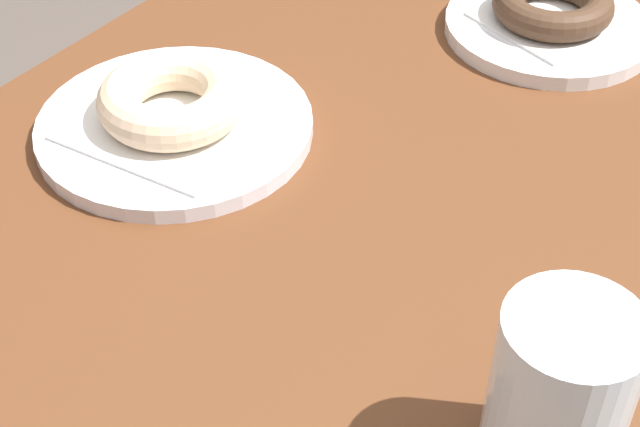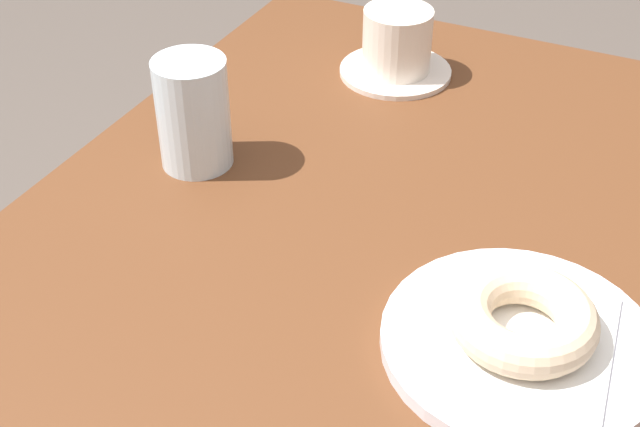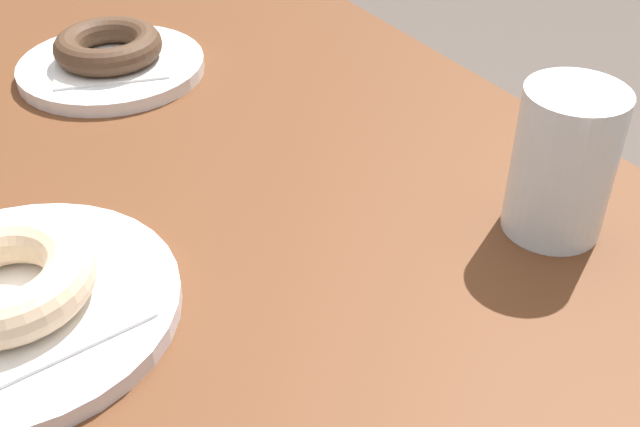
% 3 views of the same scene
% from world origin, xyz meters
% --- Properties ---
extents(table, '(1.25, 0.69, 0.76)m').
position_xyz_m(table, '(0.00, 0.00, 0.66)').
color(table, '#59311A').
rests_on(table, ground_plane).
extents(plate_chocolate_ring, '(0.20, 0.20, 0.01)m').
position_xyz_m(plate_chocolate_ring, '(-0.28, 0.01, 0.76)').
color(plate_chocolate_ring, white).
rests_on(plate_chocolate_ring, table).
extents(napkin_chocolate_ring, '(0.15, 0.15, 0.00)m').
position_xyz_m(napkin_chocolate_ring, '(-0.28, 0.01, 0.77)').
color(napkin_chocolate_ring, white).
rests_on(napkin_chocolate_ring, plate_chocolate_ring).
extents(donut_chocolate_ring, '(0.11, 0.11, 0.03)m').
position_xyz_m(donut_chocolate_ring, '(-0.28, 0.01, 0.79)').
color(donut_chocolate_ring, '#452F1F').
rests_on(donut_chocolate_ring, napkin_chocolate_ring).
extents(plate_sugar_ring, '(0.23, 0.23, 0.01)m').
position_xyz_m(plate_sugar_ring, '(0.05, -0.17, 0.76)').
color(plate_sugar_ring, white).
rests_on(plate_sugar_ring, table).
extents(napkin_sugar_ring, '(0.16, 0.16, 0.00)m').
position_xyz_m(napkin_sugar_ring, '(0.05, -0.17, 0.77)').
color(napkin_sugar_ring, white).
rests_on(napkin_sugar_ring, plate_sugar_ring).
extents(donut_sugar_ring, '(0.12, 0.12, 0.04)m').
position_xyz_m(donut_sugar_ring, '(0.05, -0.17, 0.79)').
color(donut_sugar_ring, beige).
rests_on(donut_sugar_ring, napkin_sugar_ring).
extents(water_glass, '(0.08, 0.08, 0.12)m').
position_xyz_m(water_glass, '(0.17, 0.22, 0.82)').
color(water_glass, silver).
rests_on(water_glass, table).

